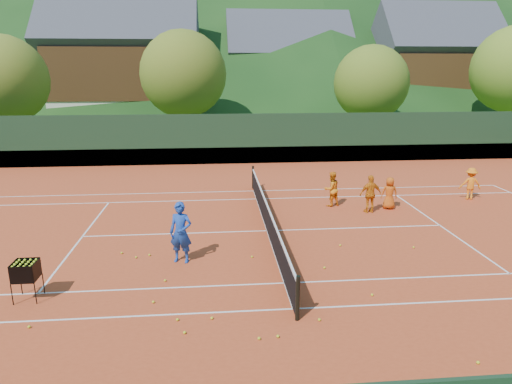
{
  "coord_description": "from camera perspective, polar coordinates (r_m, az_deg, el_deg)",
  "views": [
    {
      "loc": [
        -1.79,
        -15.19,
        5.6
      ],
      "look_at": [
        -0.4,
        0.0,
        1.46
      ],
      "focal_mm": 32.0,
      "sensor_mm": 36.0,
      "label": 1
    }
  ],
  "objects": [
    {
      "name": "ground",
      "position": [
        16.29,
        1.42,
        -4.93
      ],
      "size": [
        400.0,
        400.0,
        0.0
      ],
      "primitive_type": "plane",
      "color": "#274B17",
      "rests_on": "ground"
    },
    {
      "name": "clay_court",
      "position": [
        16.29,
        1.42,
        -4.9
      ],
      "size": [
        40.0,
        24.0,
        0.02
      ],
      "primitive_type": "cube",
      "color": "#B23E1C",
      "rests_on": "ground"
    },
    {
      "name": "coach",
      "position": [
        13.64,
        -9.38,
        -5.01
      ],
      "size": [
        0.76,
        0.6,
        1.84
      ],
      "primitive_type": "imported",
      "rotation": [
        0.0,
        0.0,
        -0.26
      ],
      "color": "#1942A8",
      "rests_on": "clay_court"
    },
    {
      "name": "student_a",
      "position": [
        19.24,
        9.41,
        0.38
      ],
      "size": [
        0.87,
        0.79,
        1.46
      ],
      "primitive_type": "imported",
      "rotation": [
        0.0,
        0.0,
        3.54
      ],
      "color": "orange",
      "rests_on": "clay_court"
    },
    {
      "name": "student_b",
      "position": [
        18.66,
        14.11,
        -0.24
      ],
      "size": [
        0.93,
        0.48,
        1.53
      ],
      "primitive_type": "imported",
      "rotation": [
        0.0,
        0.0,
        3.26
      ],
      "color": "orange",
      "rests_on": "clay_court"
    },
    {
      "name": "student_c",
      "position": [
        19.39,
        16.34,
        -0.13
      ],
      "size": [
        0.72,
        0.53,
        1.33
      ],
      "primitive_type": "imported",
      "rotation": [
        0.0,
        0.0,
        2.96
      ],
      "color": "#CA5212",
      "rests_on": "clay_court"
    },
    {
      "name": "student_d",
      "position": [
        22.07,
        25.23,
        0.95
      ],
      "size": [
        1.0,
        0.69,
        1.41
      ],
      "primitive_type": "imported",
      "rotation": [
        0.0,
        0.0,
        2.94
      ],
      "color": "orange",
      "rests_on": "clay_court"
    },
    {
      "name": "tennis_ball_0",
      "position": [
        10.18,
        0.4,
        -17.83
      ],
      "size": [
        0.07,
        0.07,
        0.07
      ],
      "primitive_type": "sphere",
      "color": "#C8D623",
      "rests_on": "clay_court"
    },
    {
      "name": "tennis_ball_2",
      "position": [
        10.45,
        26.01,
        -18.61
      ],
      "size": [
        0.07,
        0.07,
        0.07
      ],
      "primitive_type": "sphere",
      "color": "#C8D623",
      "rests_on": "clay_court"
    },
    {
      "name": "tennis_ball_4",
      "position": [
        12.82,
        -11.29,
        -10.79
      ],
      "size": [
        0.07,
        0.07,
        0.07
      ],
      "primitive_type": "sphere",
      "color": "#C8D623",
      "rests_on": "clay_court"
    },
    {
      "name": "tennis_ball_6",
      "position": [
        15.15,
        10.49,
        -6.56
      ],
      "size": [
        0.07,
        0.07,
        0.07
      ],
      "primitive_type": "sphere",
      "color": "#C8D623",
      "rests_on": "clay_court"
    },
    {
      "name": "tennis_ball_7",
      "position": [
        12.21,
        14.31,
        -12.35
      ],
      "size": [
        0.07,
        0.07,
        0.07
      ],
      "primitive_type": "sphere",
      "color": "#C8D623",
      "rests_on": "clay_court"
    },
    {
      "name": "tennis_ball_9",
      "position": [
        14.91,
        -16.44,
        -7.31
      ],
      "size": [
        0.07,
        0.07,
        0.07
      ],
      "primitive_type": "sphere",
      "color": "#C8D623",
      "rests_on": "clay_court"
    },
    {
      "name": "tennis_ball_11",
      "position": [
        14.47,
        -14.76,
        -7.89
      ],
      "size": [
        0.07,
        0.07,
        0.07
      ],
      "primitive_type": "sphere",
      "color": "#C8D623",
      "rests_on": "clay_court"
    },
    {
      "name": "tennis_ball_12",
      "position": [
        10.26,
        2.76,
        -17.56
      ],
      "size": [
        0.07,
        0.07,
        0.07
      ],
      "primitive_type": "sphere",
      "color": "#C8D623",
      "rests_on": "clay_court"
    },
    {
      "name": "tennis_ball_13",
      "position": [
        10.48,
        -8.92,
        -16.97
      ],
      "size": [
        0.07,
        0.07,
        0.07
      ],
      "primitive_type": "sphere",
      "color": "#C8D623",
      "rests_on": "clay_court"
    },
    {
      "name": "tennis_ball_14",
      "position": [
        11.8,
        -12.71,
        -13.26
      ],
      "size": [
        0.07,
        0.07,
        0.07
      ],
      "primitive_type": "sphere",
      "color": "#C8D623",
      "rests_on": "clay_court"
    },
    {
      "name": "tennis_ball_15",
      "position": [
        11.71,
        -26.5,
        -14.85
      ],
      "size": [
        0.07,
        0.07,
        0.07
      ],
      "primitive_type": "sphere",
      "color": "#C8D623",
      "rests_on": "clay_court"
    },
    {
      "name": "tennis_ball_17",
      "position": [
        15.59,
        19.1,
        -6.55
      ],
      "size": [
        0.07,
        0.07,
        0.07
      ],
      "primitive_type": "sphere",
      "color": "#C8D623",
      "rests_on": "clay_court"
    },
    {
      "name": "tennis_ball_18",
      "position": [
        14.54,
        -13.18,
        -7.67
      ],
      "size": [
        0.07,
        0.07,
        0.07
      ],
      "primitive_type": "sphere",
      "color": "#C8D623",
      "rests_on": "clay_court"
    },
    {
      "name": "tennis_ball_19",
      "position": [
        10.92,
        7.92,
        -15.53
      ],
      "size": [
        0.07,
        0.07,
        0.07
      ],
      "primitive_type": "sphere",
      "color": "#C8D623",
      "rests_on": "clay_court"
    },
    {
      "name": "tennis_ball_20",
      "position": [
        14.03,
        -0.5,
        -8.11
      ],
      "size": [
        0.07,
        0.07,
        0.07
      ],
      "primitive_type": "sphere",
      "color": "#C8D623",
      "rests_on": "clay_court"
    },
    {
      "name": "tennis_ball_21",
      "position": [
        10.93,
        -5.54,
        -15.41
      ],
      "size": [
        0.07,
        0.07,
        0.07
      ],
      "primitive_type": "sphere",
      "color": "#C8D623",
      "rests_on": "clay_court"
    },
    {
      "name": "tennis_ball_23",
      "position": [
        10.97,
        -9.79,
        -15.44
      ],
      "size": [
        0.07,
        0.07,
        0.07
      ],
      "primitive_type": "sphere",
      "color": "#C8D623",
      "rests_on": "clay_court"
    },
    {
      "name": "tennis_ball_24",
      "position": [
        13.46,
        8.55,
        -9.33
      ],
      "size": [
        0.07,
        0.07,
        0.07
      ],
      "primitive_type": "sphere",
      "color": "#C8D623",
      "rests_on": "clay_court"
    },
    {
      "name": "court_lines",
      "position": [
        16.28,
        1.42,
        -4.86
      ],
      "size": [
        23.83,
        11.03,
        0.0
      ],
      "color": "white",
      "rests_on": "clay_court"
    },
    {
      "name": "tennis_net",
      "position": [
        16.12,
        1.43,
        -3.2
      ],
      "size": [
        0.1,
        12.07,
        1.1
      ],
      "color": "black",
      "rests_on": "clay_court"
    },
    {
      "name": "perimeter_fence",
      "position": [
        15.9,
        1.45,
        -0.64
      ],
      "size": [
        40.4,
        24.24,
        3.0
      ],
      "color": "black",
      "rests_on": "clay_court"
    },
    {
      "name": "ball_hopper",
      "position": [
        12.74,
        -26.85,
        -8.86
      ],
      "size": [
        0.57,
        0.57,
        1.0
      ],
      "color": "black",
      "rests_on": "clay_court"
    },
    {
      "name": "chalet_left",
      "position": [
        45.93,
        -16.05,
        14.68
      ],
      "size": [
        13.8,
        9.93,
        12.92
      ],
      "color": "beige",
      "rests_on": "ground"
    },
    {
      "name": "chalet_mid",
      "position": [
        49.81,
        3.91,
        14.45
      ],
      "size": [
        12.65,
        8.82,
        11.45
      ],
      "color": "beige",
      "rests_on": "ground"
    },
    {
      "name": "chalet_right",
      "position": [
        50.17,
        21.16,
        13.81
      ],
      "size": [
        11.5,
        8.82,
        11.91
      ],
      "color": "beige",
      "rests_on": "ground"
    },
    {
      "name": "tree_a",
      "position": [
        36.11,
        -29.1,
        12.17
      ],
      "size": [
        6.0,
        6.0,
        7.88
      ],
      "color": "#3D2818",
      "rests_on": "ground"
    },
    {
      "name": "tree_b",
      "position": [
        35.26,
        -9.09,
        14.34
      ],
      "size": [
        6.4,
        6.4,
        8.4
      ],
      "color": "#422B1A",
      "rests_on": "ground"
    },
    {
      "name": "tree_c",
      "position": [
        36.18,
        14.18,
        13.06
      ],
      "size": [
        5.6,
        5.6,
        7.35
      ],
      "color": "#3C2718",
      "rests_on": "ground"
    }
  ]
}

